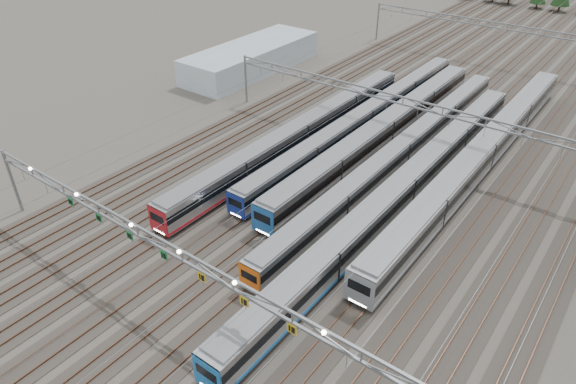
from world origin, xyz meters
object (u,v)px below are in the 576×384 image
Objects in this scene: gantry_near at (181,258)px; gantry_far at (507,32)px; train_f at (482,154)px; train_b at (364,118)px; west_shed at (252,58)px; train_a at (300,134)px; train_c at (383,131)px; gantry_mid at (402,107)px; train_d at (400,152)px; train_e at (403,189)px.

gantry_far is (0.05, 85.12, -0.70)m from gantry_near.
train_f is 1.12× the size of gantry_far.
train_b is 32.31m from west_shed.
train_a is 11.87m from train_c.
gantry_mid is 45.00m from gantry_far.
train_a is 0.92× the size of gantry_far.
train_f is at bearing 6.43° from train_c.
train_d is 42.96m from west_shed.
west_shed is at bearing 161.71° from train_b.
train_f is (18.00, -1.05, 0.30)m from train_b.
train_d is at bearing -149.66° from train_f.
west_shed is at bearing 141.99° from train_a.
train_c is 40.26m from gantry_near.
train_a reaches higher than train_b.
train_c reaches higher than train_b.
train_f reaches higher than train_a.
train_f is 45.30m from gantry_far.
gantry_far reaches higher than train_e.
train_f is 43.21m from gantry_near.
train_e is (9.00, -12.05, -0.11)m from train_c.
train_a is 0.90× the size of train_b.
train_e is at bearing -61.56° from train_d.
train_b is 0.94× the size of train_d.
train_c is at bearing 126.75° from train_e.
train_d is 1.09× the size of gantry_near.
gantry_mid reaches higher than train_b.
train_b is 1.02× the size of gantry_near.
gantry_near is at bearing -81.03° from train_b.
gantry_near is 1.00× the size of gantry_far.
west_shed is (-37.38, 52.62, -4.66)m from gantry_near.
train_a is 0.96× the size of train_c.
train_e is 14.63m from gantry_mid.
gantry_mid is (-11.25, -1.31, 4.11)m from train_f.
train_f reaches higher than train_d.
train_e is 1.15× the size of gantry_mid.
gantry_near reaches higher than gantry_far.
train_b is at bearing 144.94° from train_d.
train_d is (13.50, 4.00, -0.20)m from train_a.
train_a is 0.82× the size of train_f.
train_b is at bearing 160.72° from gantry_mid.
train_a is 24.33m from train_f.
train_c is at bearing -173.57° from train_f.
gantry_near is at bearing -93.63° from train_d.
train_d is at bearing -22.53° from west_shed.
train_c is 4.73m from gantry_mid.
train_c is (4.50, -2.57, 0.26)m from train_b.
train_c is 15.04m from train_e.
train_d is 10.43m from train_f.
train_b is 43.40m from gantry_far.
train_f is (9.00, 5.27, 0.36)m from train_d.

